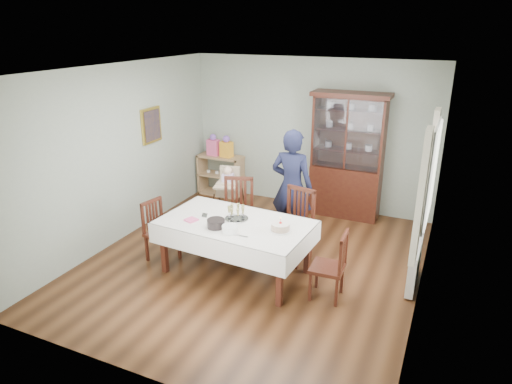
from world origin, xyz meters
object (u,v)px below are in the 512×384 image
Objects in this scene: dining_table at (236,247)px; gift_bag_pink at (213,146)px; chair_end_right at (328,278)px; high_chair at (229,202)px; sideboard at (221,175)px; chair_far_right at (293,239)px; woman at (292,187)px; birthday_cake at (280,227)px; chair_far_left at (237,226)px; champagne_tray at (236,215)px; china_cabinet at (347,154)px; chair_end_left at (162,243)px; gift_bag_orange at (226,147)px.

gift_bag_pink is at bearing 124.40° from dining_table.
chair_end_right is 2.59m from high_chair.
high_chair is at bearing -51.99° from gift_bag_pink.
chair_far_right reaches higher than sideboard.
chair_far_right is 0.58× the size of woman.
chair_far_right is 3.76× the size of birthday_cake.
chair_far_left is at bearing -64.00° from high_chair.
champagne_tray reaches higher than birthday_cake.
high_chair is (-1.67, -1.24, -0.72)m from china_cabinet.
chair_far_left is at bearing 35.40° from woman.
chair_far_left is 1.18× the size of chair_end_left.
gift_bag_pink reaches higher than birthday_cake.
sideboard is 3.05m from champagne_tray.
china_cabinet is 2.10× the size of high_chair.
chair_far_left is 1.87m from chair_end_right.
chair_end_left is (-0.79, -0.87, -0.05)m from chair_far_left.
champagne_tray reaches higher than chair_end_left.
woman reaches higher than dining_table.
china_cabinet is at bearing 39.30° from chair_far_left.
chair_far_left is 0.77m from high_chair.
sideboard is at bearing 122.04° from dining_table.
gift_bag_pink is at bearing -171.93° from sideboard.
chair_end_right is at bearing -80.13° from china_cabinet.
chair_far_left is 2.46× the size of gift_bag_pink.
chair_far_right reaches higher than chair_end_left.
gift_bag_pink is (-0.97, 1.24, 0.58)m from high_chair.
china_cabinet is 3.47m from chair_end_left.
champagne_tray is (0.33, -0.68, 0.51)m from chair_far_left.
sideboard is 0.87× the size of high_chair.
chair_end_right is 4.17m from gift_bag_pink.
gift_bag_pink is at bearing 116.50° from high_chair.
gift_bag_pink is (-2.64, 0.00, -0.14)m from china_cabinet.
chair_end_right is (0.74, -0.76, -0.05)m from chair_far_right.
dining_table is 1.99× the size of chair_far_left.
gift_bag_orange is at bearing -136.17° from chair_end_right.
chair_end_right is at bearing -44.03° from chair_far_left.
chair_end_left is at bearing -177.04° from birthday_cake.
dining_table is at bearing -70.67° from high_chair.
woman reaches higher than sideboard.
sideboard is at bearing 150.03° from chair_far_right.
china_cabinet is 2.45× the size of chair_end_left.
chair_far_left is 1.17× the size of chair_end_right.
dining_table is at bearing -76.80° from champagne_tray.
china_cabinet is 2.09× the size of chair_far_left.
chair_end_right is at bearing -40.79° from gift_bag_pink.
gift_bag_pink is (-2.37, 1.93, 0.68)m from chair_far_right.
woman is at bearing 124.51° from chair_far_right.
sideboard is 4.01m from chair_end_right.
chair_far_left is at bearing -52.15° from gift_bag_pink.
champagne_tray is at bearing -55.05° from gift_bag_pink.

